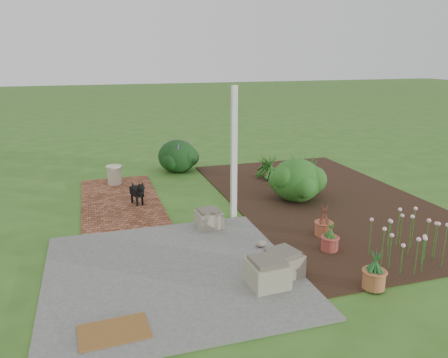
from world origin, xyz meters
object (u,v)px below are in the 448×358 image
object	(u,v)px
stone_trough_near	(267,274)
black_dog	(138,191)
cream_ceramic_urn	(114,175)
evergreen_shrub	(297,179)

from	to	relation	value
stone_trough_near	black_dog	xyz separation A→B (m)	(-1.28, 3.81, 0.12)
stone_trough_near	cream_ceramic_urn	world-z (taller)	cream_ceramic_urn
stone_trough_near	cream_ceramic_urn	distance (m)	5.71
cream_ceramic_urn	stone_trough_near	bearing A→B (deg)	-73.28
evergreen_shrub	stone_trough_near	bearing A→B (deg)	-122.08
stone_trough_near	evergreen_shrub	size ratio (longest dim) A/B	0.46
stone_trough_near	black_dog	bearing A→B (deg)	108.58
cream_ceramic_urn	evergreen_shrub	xyz separation A→B (m)	(3.62, -2.31, 0.23)
black_dog	evergreen_shrub	bearing A→B (deg)	-28.96
cream_ceramic_urn	evergreen_shrub	distance (m)	4.30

